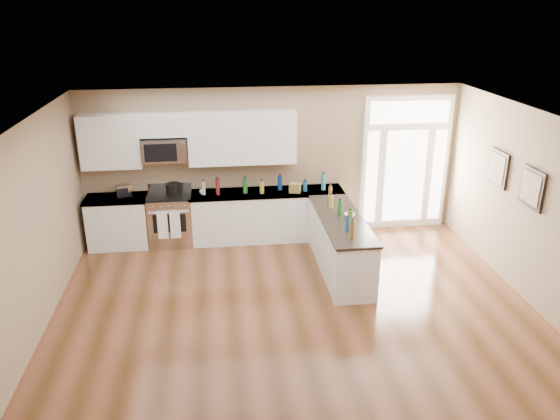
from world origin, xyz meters
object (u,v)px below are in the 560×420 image
object	(u,v)px
stockpot	(174,188)
toaster_oven	(124,191)
peninsula_cabinet	(340,246)
kitchen_range	(171,219)

from	to	relation	value
stockpot	toaster_oven	world-z (taller)	stockpot
stockpot	toaster_oven	distance (m)	0.88
peninsula_cabinet	kitchen_range	xyz separation A→B (m)	(-2.85, 1.45, 0.04)
peninsula_cabinet	toaster_oven	world-z (taller)	toaster_oven
peninsula_cabinet	kitchen_range	size ratio (longest dim) A/B	2.15
stockpot	peninsula_cabinet	bearing A→B (deg)	-28.33
peninsula_cabinet	toaster_oven	xyz separation A→B (m)	(-3.65, 1.49, 0.61)
stockpot	toaster_oven	bearing A→B (deg)	-179.61
peninsula_cabinet	kitchen_range	bearing A→B (deg)	153.09
peninsula_cabinet	kitchen_range	distance (m)	3.20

